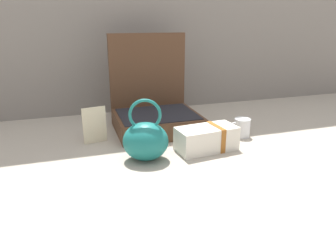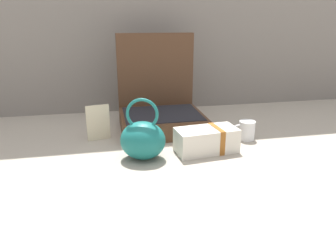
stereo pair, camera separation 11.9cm
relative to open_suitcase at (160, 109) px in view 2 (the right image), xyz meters
name	(u,v)px [view 2 (the right image)]	position (x,y,z in m)	size (l,w,h in m)	color
ground_plane	(164,146)	(-0.03, -0.23, -0.09)	(6.00, 6.00, 0.00)	#9E9384
open_suitcase	(160,109)	(0.00, 0.00, 0.00)	(0.37, 0.32, 0.42)	#4C301E
teal_pouch_handbag	(143,139)	(-0.12, -0.33, -0.02)	(0.19, 0.17, 0.23)	#196B66
cream_toiletry_bag	(207,140)	(0.13, -0.31, -0.05)	(0.24, 0.14, 0.10)	silver
coffee_mug	(246,130)	(0.33, -0.22, -0.05)	(0.10, 0.07, 0.08)	silver
info_card_left	(98,123)	(-0.28, -0.10, -0.02)	(0.10, 0.01, 0.15)	beige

